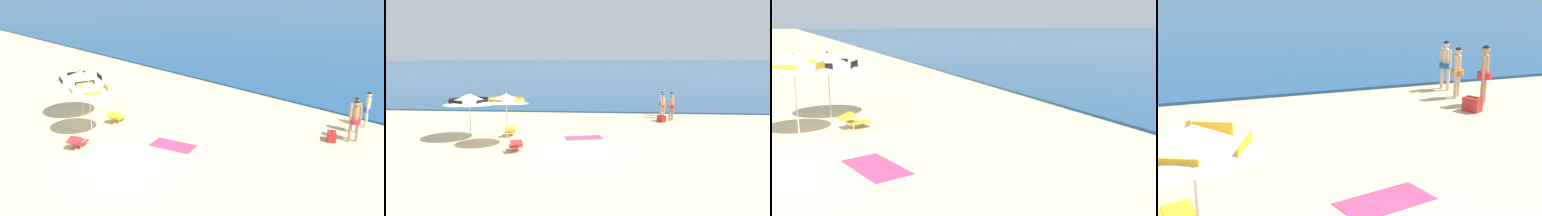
# 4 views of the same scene
# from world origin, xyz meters

# --- Properties ---
(beach_umbrella_striped_main) EXTENTS (2.15, 2.18, 2.38)m
(beach_umbrella_striped_main) POSITION_xyz_m (-3.14, 1.17, 2.07)
(beach_umbrella_striped_main) COLOR silver
(beach_umbrella_striped_main) RESTS_ON ground
(lounge_chair_under_umbrella) EXTENTS (0.75, 0.97, 0.50)m
(lounge_chair_under_umbrella) POSITION_xyz_m (-3.48, 2.76, 0.28)
(lounge_chair_under_umbrella) COLOR gold
(lounge_chair_under_umbrella) RESTS_ON ground
(person_standing_near_shore) EXTENTS (0.44, 0.44, 1.78)m
(person_standing_near_shore) POSITION_xyz_m (5.36, 7.89, 1.03)
(person_standing_near_shore) COLOR tan
(person_standing_near_shore) RESTS_ON ground
(person_standing_beside) EXTENTS (0.39, 0.46, 1.61)m
(person_standing_beside) POSITION_xyz_m (5.09, 9.84, 0.93)
(person_standing_beside) COLOR beige
(person_standing_beside) RESTS_ON ground
(person_wading_in) EXTENTS (0.39, 0.39, 1.58)m
(person_wading_in) POSITION_xyz_m (4.98, 8.82, 0.91)
(person_wading_in) COLOR #D8A87F
(person_wading_in) RESTS_ON ground
(cooler_box) EXTENTS (0.55, 0.60, 0.43)m
(cooler_box) POSITION_xyz_m (4.70, 7.34, 0.20)
(cooler_box) COLOR red
(cooler_box) RESTS_ON ground
(beach_towel) EXTENTS (1.97, 1.34, 0.01)m
(beach_towel) POSITION_xyz_m (0.23, 2.64, 0.01)
(beach_towel) COLOR #DB3866
(beach_towel) RESTS_ON ground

